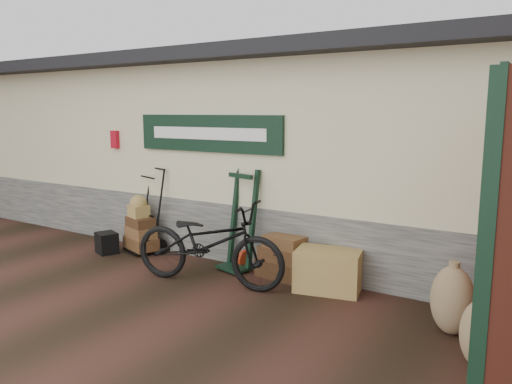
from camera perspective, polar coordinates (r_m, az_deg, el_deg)
ground at (r=6.97m, az=-8.30°, el=-9.95°), size 80.00×80.00×0.00m
station_building at (r=8.86m, az=3.07°, el=4.91°), size 14.40×4.10×3.20m
porter_trolley at (r=8.31m, az=-12.16°, el=-1.93°), size 0.83×0.71×1.40m
green_barrow at (r=7.19m, az=-1.75°, el=-3.21°), size 0.62×0.56×1.46m
suitcase_stack at (r=6.95m, az=3.09°, el=-7.32°), size 0.73×0.52×0.60m
wicker_hamper at (r=6.52m, az=8.25°, el=-8.86°), size 0.91×0.70×0.53m
black_trunk at (r=8.47m, az=-16.69°, el=-5.59°), size 0.42×0.39×0.34m
bicycle at (r=6.61m, az=-5.45°, el=-5.28°), size 1.11×2.25×1.25m
burlap_sack_left at (r=5.61m, az=21.51°, el=-11.43°), size 0.56×0.52×0.73m
burlap_sack_right at (r=5.00m, az=24.47°, el=-14.63°), size 0.50×0.46×0.65m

